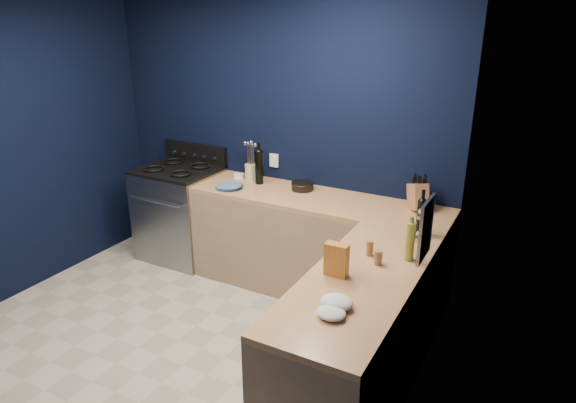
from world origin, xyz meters
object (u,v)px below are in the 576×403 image
Objects in this scene: utensil_crock at (251,172)px; knife_block at (418,197)px; crouton_bag at (336,260)px; gas_range at (181,214)px; plate_stack at (229,187)px.

knife_block is at bearing -1.35° from utensil_crock.
crouton_bag is at bearing -42.95° from utensil_crock.
gas_range is at bearing 152.03° from crouton_bag.
plate_stack is 1.62× the size of utensil_crock.
knife_block reaches higher than gas_range.
crouton_bag is at bearing -34.62° from plate_stack.
utensil_crock is (0.74, 0.20, 0.51)m from gas_range.
knife_block is at bearing 83.94° from crouton_bag.
knife_block reaches higher than utensil_crock.
utensil_crock is at bearing 14.83° from gas_range.
utensil_crock is 2.02m from crouton_bag.
gas_range is 4.39× the size of crouton_bag.
knife_block is at bearing 3.85° from gas_range.
crouton_bag is at bearing -130.68° from knife_block.
crouton_bag reaches higher than plate_stack.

